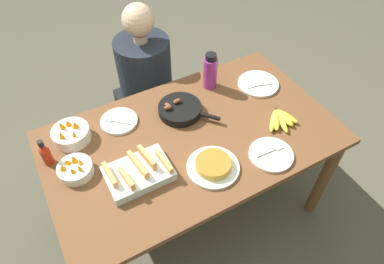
{
  "coord_description": "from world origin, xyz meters",
  "views": [
    {
      "loc": [
        -0.6,
        -1.09,
        2.18
      ],
      "look_at": [
        0.0,
        0.0,
        0.81
      ],
      "focal_mm": 32.0,
      "sensor_mm": 36.0,
      "label": 1
    }
  ],
  "objects_px": {
    "skillet": "(180,109)",
    "empty_plate_far_right": "(271,155)",
    "fruit_bowl_citrus": "(71,134)",
    "empty_plate_far_left": "(258,84)",
    "hot_sauce_bottle": "(46,154)",
    "water_bottle": "(210,72)",
    "frittata_plate_center": "(213,166)",
    "melon_tray": "(138,172)",
    "fruit_bowl_mango": "(75,169)",
    "empty_plate_near_front": "(119,121)",
    "person_figure": "(148,93)",
    "banana_bunch": "(280,119)"
  },
  "relations": [
    {
      "from": "fruit_bowl_mango",
      "to": "person_figure",
      "type": "distance_m",
      "value": 1.02
    },
    {
      "from": "skillet",
      "to": "hot_sauce_bottle",
      "type": "height_order",
      "value": "hot_sauce_bottle"
    },
    {
      "from": "fruit_bowl_citrus",
      "to": "hot_sauce_bottle",
      "type": "xyz_separation_m",
      "value": [
        -0.15,
        -0.1,
        0.03
      ]
    },
    {
      "from": "banana_bunch",
      "to": "water_bottle",
      "type": "height_order",
      "value": "water_bottle"
    },
    {
      "from": "melon_tray",
      "to": "person_figure",
      "type": "bearing_deg",
      "value": 65.28
    },
    {
      "from": "empty_plate_far_left",
      "to": "person_figure",
      "type": "relative_size",
      "value": 0.22
    },
    {
      "from": "water_bottle",
      "to": "hot_sauce_bottle",
      "type": "xyz_separation_m",
      "value": [
        -1.03,
        -0.12,
        -0.04
      ]
    },
    {
      "from": "fruit_bowl_citrus",
      "to": "empty_plate_far_left",
      "type": "bearing_deg",
      "value": -5.92
    },
    {
      "from": "melon_tray",
      "to": "water_bottle",
      "type": "height_order",
      "value": "water_bottle"
    },
    {
      "from": "hot_sauce_bottle",
      "to": "skillet",
      "type": "bearing_deg",
      "value": -0.2
    },
    {
      "from": "empty_plate_far_right",
      "to": "frittata_plate_center",
      "type": "bearing_deg",
      "value": 166.02
    },
    {
      "from": "frittata_plate_center",
      "to": "empty_plate_far_left",
      "type": "height_order",
      "value": "frittata_plate_center"
    },
    {
      "from": "fruit_bowl_mango",
      "to": "empty_plate_far_right",
      "type": "bearing_deg",
      "value": -22.6
    },
    {
      "from": "skillet",
      "to": "empty_plate_far_left",
      "type": "height_order",
      "value": "skillet"
    },
    {
      "from": "empty_plate_far_right",
      "to": "melon_tray",
      "type": "bearing_deg",
      "value": 161.95
    },
    {
      "from": "melon_tray",
      "to": "hot_sauce_bottle",
      "type": "relative_size",
      "value": 1.91
    },
    {
      "from": "fruit_bowl_citrus",
      "to": "hot_sauce_bottle",
      "type": "relative_size",
      "value": 1.21
    },
    {
      "from": "fruit_bowl_citrus",
      "to": "person_figure",
      "type": "height_order",
      "value": "person_figure"
    },
    {
      "from": "empty_plate_far_right",
      "to": "water_bottle",
      "type": "bearing_deg",
      "value": 89.25
    },
    {
      "from": "hot_sauce_bottle",
      "to": "fruit_bowl_citrus",
      "type": "bearing_deg",
      "value": 34.89
    },
    {
      "from": "frittata_plate_center",
      "to": "fruit_bowl_mango",
      "type": "distance_m",
      "value": 0.68
    },
    {
      "from": "person_figure",
      "to": "empty_plate_far_left",
      "type": "bearing_deg",
      "value": -47.8
    },
    {
      "from": "empty_plate_far_right",
      "to": "hot_sauce_bottle",
      "type": "xyz_separation_m",
      "value": [
        -1.02,
        0.51,
        0.06
      ]
    },
    {
      "from": "empty_plate_far_right",
      "to": "hot_sauce_bottle",
      "type": "height_order",
      "value": "hot_sauce_bottle"
    },
    {
      "from": "frittata_plate_center",
      "to": "fruit_bowl_citrus",
      "type": "relative_size",
      "value": 1.34
    },
    {
      "from": "skillet",
      "to": "empty_plate_far_right",
      "type": "height_order",
      "value": "skillet"
    },
    {
      "from": "banana_bunch",
      "to": "empty_plate_near_front",
      "type": "distance_m",
      "value": 0.91
    },
    {
      "from": "empty_plate_near_front",
      "to": "melon_tray",
      "type": "bearing_deg",
      "value": -96.68
    },
    {
      "from": "fruit_bowl_citrus",
      "to": "frittata_plate_center",
      "type": "bearing_deg",
      "value": -43.57
    },
    {
      "from": "water_bottle",
      "to": "hot_sauce_bottle",
      "type": "relative_size",
      "value": 1.42
    },
    {
      "from": "skillet",
      "to": "frittata_plate_center",
      "type": "bearing_deg",
      "value": -44.97
    },
    {
      "from": "skillet",
      "to": "frittata_plate_center",
      "type": "xyz_separation_m",
      "value": [
        -0.04,
        -0.43,
        -0.01
      ]
    },
    {
      "from": "skillet",
      "to": "water_bottle",
      "type": "height_order",
      "value": "water_bottle"
    },
    {
      "from": "frittata_plate_center",
      "to": "water_bottle",
      "type": "xyz_separation_m",
      "value": [
        0.31,
        0.56,
        0.09
      ]
    },
    {
      "from": "frittata_plate_center",
      "to": "empty_plate_far_right",
      "type": "distance_m",
      "value": 0.32
    },
    {
      "from": "person_figure",
      "to": "empty_plate_near_front",
      "type": "bearing_deg",
      "value": -126.85
    },
    {
      "from": "skillet",
      "to": "empty_plate_far_right",
      "type": "relative_size",
      "value": 1.38
    },
    {
      "from": "empty_plate_far_left",
      "to": "person_figure",
      "type": "bearing_deg",
      "value": 132.2
    },
    {
      "from": "empty_plate_far_right",
      "to": "fruit_bowl_citrus",
      "type": "height_order",
      "value": "fruit_bowl_citrus"
    },
    {
      "from": "melon_tray",
      "to": "fruit_bowl_citrus",
      "type": "relative_size",
      "value": 1.58
    },
    {
      "from": "fruit_bowl_mango",
      "to": "fruit_bowl_citrus",
      "type": "relative_size",
      "value": 0.86
    },
    {
      "from": "empty_plate_near_front",
      "to": "hot_sauce_bottle",
      "type": "bearing_deg",
      "value": -166.5
    },
    {
      "from": "empty_plate_far_right",
      "to": "water_bottle",
      "type": "distance_m",
      "value": 0.64
    },
    {
      "from": "empty_plate_near_front",
      "to": "fruit_bowl_mango",
      "type": "bearing_deg",
      "value": -143.82
    },
    {
      "from": "melon_tray",
      "to": "skillet",
      "type": "xyz_separation_m",
      "value": [
        0.39,
        0.3,
        -0.01
      ]
    },
    {
      "from": "frittata_plate_center",
      "to": "person_figure",
      "type": "relative_size",
      "value": 0.23
    },
    {
      "from": "skillet",
      "to": "fruit_bowl_citrus",
      "type": "xyz_separation_m",
      "value": [
        -0.61,
        0.11,
        0.01
      ]
    },
    {
      "from": "fruit_bowl_citrus",
      "to": "water_bottle",
      "type": "height_order",
      "value": "water_bottle"
    },
    {
      "from": "frittata_plate_center",
      "to": "fruit_bowl_citrus",
      "type": "height_order",
      "value": "fruit_bowl_citrus"
    },
    {
      "from": "fruit_bowl_mango",
      "to": "hot_sauce_bottle",
      "type": "relative_size",
      "value": 1.04
    }
  ]
}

